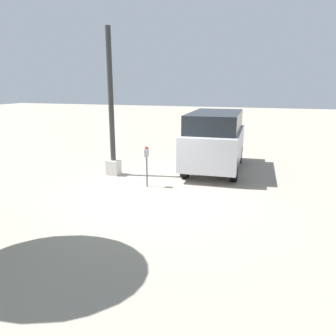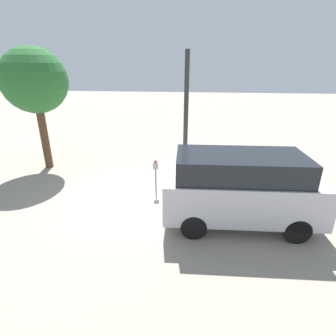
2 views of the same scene
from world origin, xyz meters
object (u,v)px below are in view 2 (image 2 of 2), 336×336
at_px(parked_van, 241,187).
at_px(street_tree, 35,81).
at_px(parking_meter_near, 156,169).
at_px(lamp_post, 185,136).

xyz_separation_m(parked_van, street_tree, (-8.42, 3.90, 2.73)).
bearing_deg(street_tree, parked_van, -24.88).
xyz_separation_m(parking_meter_near, parked_van, (2.84, -1.71, 0.23)).
bearing_deg(parking_meter_near, lamp_post, 50.86).
distance_m(parked_van, street_tree, 9.67).
height_order(parking_meter_near, lamp_post, lamp_post).
bearing_deg(parking_meter_near, street_tree, 149.68).
bearing_deg(lamp_post, parking_meter_near, -120.29).
distance_m(parking_meter_near, street_tree, 6.68).
relative_size(parking_meter_near, street_tree, 0.25).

